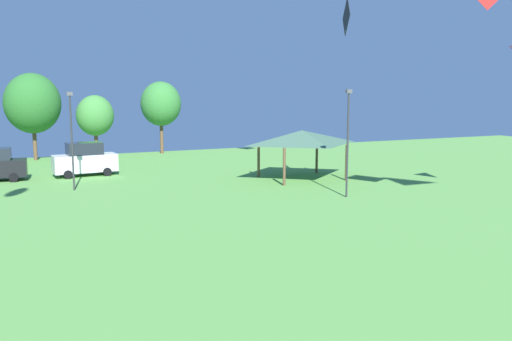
{
  "coord_description": "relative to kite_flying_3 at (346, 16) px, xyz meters",
  "views": [
    {
      "loc": [
        -6.27,
        2.99,
        6.44
      ],
      "look_at": [
        -0.56,
        15.24,
        4.46
      ],
      "focal_mm": 38.0,
      "sensor_mm": 36.0,
      "label": 1
    }
  ],
  "objects": [
    {
      "name": "parked_car_second_from_left",
      "position": [
        -13.93,
        14.26,
        -9.72
      ],
      "size": [
        4.79,
        2.28,
        2.57
      ],
      "rotation": [
        0.0,
        0.0,
        0.07
      ],
      "color": "silver",
      "rests_on": "ground"
    },
    {
      "name": "light_post_2",
      "position": [
        -0.58,
        -1.31,
        -7.29
      ],
      "size": [
        0.36,
        0.2,
        6.55
      ],
      "color": "#2D2D33",
      "rests_on": "ground"
    },
    {
      "name": "park_pavilion",
      "position": [
        0.44,
        6.01,
        -7.89
      ],
      "size": [
        6.62,
        5.34,
        3.6
      ],
      "color": "brown",
      "rests_on": "ground"
    },
    {
      "name": "kite_flying_7",
      "position": [
        7.34,
        -5.71,
        -2.56
      ],
      "size": [
        1.86,
        2.21,
        0.4
      ],
      "color": "purple"
    },
    {
      "name": "treeline_tree_5",
      "position": [
        -4.54,
        26.63,
        -5.83
      ],
      "size": [
        4.15,
        4.15,
        7.44
      ],
      "color": "brown",
      "rests_on": "ground"
    },
    {
      "name": "kite_flying_3",
      "position": [
        0.0,
        0.0,
        0.0
      ],
      "size": [
        0.97,
        2.18,
        2.36
      ],
      "color": "black"
    },
    {
      "name": "treeline_tree_3",
      "position": [
        -16.85,
        26.2,
        -5.66
      ],
      "size": [
        5.09,
        5.09,
        8.12
      ],
      "color": "brown",
      "rests_on": "ground"
    },
    {
      "name": "light_post_1",
      "position": [
        -15.46,
        8.19,
        -7.37
      ],
      "size": [
        0.36,
        0.2,
        6.4
      ],
      "color": "#2D2D33",
      "rests_on": "ground"
    },
    {
      "name": "treeline_tree_4",
      "position": [
        -11.38,
        25.32,
        -6.86
      ],
      "size": [
        3.54,
        3.54,
        6.08
      ],
      "color": "brown",
      "rests_on": "ground"
    }
  ]
}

